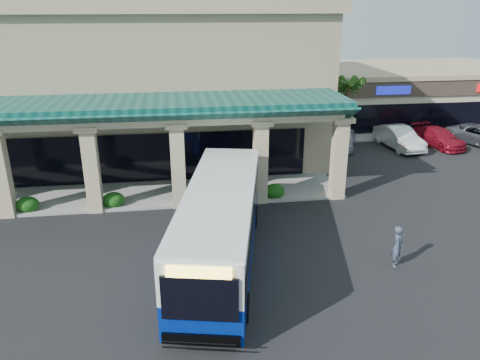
{
  "coord_description": "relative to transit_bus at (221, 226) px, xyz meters",
  "views": [
    {
      "loc": [
        -3.03,
        -18.8,
        10.58
      ],
      "look_at": [
        0.06,
        3.03,
        2.2
      ],
      "focal_mm": 35.0,
      "sensor_mm": 36.0,
      "label": 1
    }
  ],
  "objects": [
    {
      "name": "ground",
      "position": [
        1.34,
        1.0,
        -1.7
      ],
      "size": [
        110.0,
        110.0,
        0.0
      ],
      "primitive_type": "plane",
      "color": "black"
    },
    {
      "name": "main_building",
      "position": [
        -6.66,
        17.0,
        3.97
      ],
      "size": [
        30.8,
        14.8,
        11.35
      ],
      "primitive_type": null,
      "color": "tan",
      "rests_on": "ground"
    },
    {
      "name": "arcade",
      "position": [
        -6.66,
        7.8,
        1.15
      ],
      "size": [
        30.0,
        6.2,
        5.7
      ],
      "primitive_type": null,
      "color": "#0A413B",
      "rests_on": "ground"
    },
    {
      "name": "strip_mall",
      "position": [
        19.34,
        25.0,
        0.75
      ],
      "size": [
        22.5,
        12.5,
        4.9
      ],
      "primitive_type": null,
      "color": "beige",
      "rests_on": "ground"
    },
    {
      "name": "palm_0",
      "position": [
        9.84,
        12.0,
        1.6
      ],
      "size": [
        2.4,
        2.4,
        6.6
      ],
      "primitive_type": null,
      "color": "#1D3F11",
      "rests_on": "ground"
    },
    {
      "name": "palm_1",
      "position": [
        10.84,
        15.0,
        1.2
      ],
      "size": [
        2.4,
        2.4,
        5.8
      ],
      "primitive_type": null,
      "color": "#1D3F11",
      "rests_on": "ground"
    },
    {
      "name": "broadleaf_tree",
      "position": [
        8.84,
        20.0,
        0.7
      ],
      "size": [
        2.6,
        2.6,
        4.81
      ],
      "primitive_type": null,
      "color": "#13430F",
      "rests_on": "ground"
    },
    {
      "name": "transit_bus",
      "position": [
        0.0,
        0.0,
        0.0
      ],
      "size": [
        5.34,
        12.5,
        3.4
      ],
      "primitive_type": null,
      "rotation": [
        0.0,
        0.0,
        -0.21
      ],
      "color": "navy",
      "rests_on": "ground"
    },
    {
      "name": "pedestrian",
      "position": [
        7.39,
        -1.4,
        -0.79
      ],
      "size": [
        0.72,
        0.8,
        1.83
      ],
      "primitive_type": "imported",
      "rotation": [
        0.0,
        0.0,
        1.02
      ],
      "color": "#3C455A",
      "rests_on": "ground"
    },
    {
      "name": "car_silver",
      "position": [
        11.14,
        15.56,
        -0.98
      ],
      "size": [
        3.24,
        4.52,
        1.43
      ],
      "primitive_type": "imported",
      "rotation": [
        0.0,
        0.0,
        -0.41
      ],
      "color": "#A2A1AA",
      "rests_on": "ground"
    },
    {
      "name": "car_white",
      "position": [
        15.36,
        14.99,
        -0.86
      ],
      "size": [
        2.29,
        5.24,
        1.68
      ],
      "primitive_type": "imported",
      "rotation": [
        0.0,
        0.0,
        0.1
      ],
      "color": "white",
      "rests_on": "ground"
    },
    {
      "name": "car_red",
      "position": [
        18.68,
        15.06,
        -0.99
      ],
      "size": [
        2.83,
        5.19,
        1.43
      ],
      "primitive_type": "imported",
      "rotation": [
        0.0,
        0.0,
        0.18
      ],
      "color": "maroon",
      "rests_on": "ground"
    }
  ]
}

